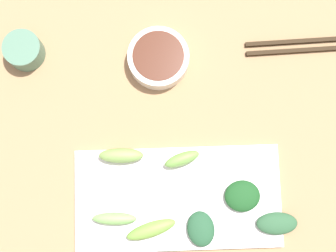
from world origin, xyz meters
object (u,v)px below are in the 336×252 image
object	(u,v)px
sauce_bowl	(158,58)
chopsticks	(305,46)
tea_cup	(24,51)
serving_plate	(178,198)

from	to	relation	value
sauce_bowl	chopsticks	xyz separation A→B (m)	(-0.02, 0.28, -0.02)
tea_cup	sauce_bowl	bearing A→B (deg)	84.92
sauce_bowl	tea_cup	xyz separation A→B (m)	(-0.02, -0.25, 0.00)
serving_plate	tea_cup	distance (m)	0.40
serving_plate	tea_cup	bearing A→B (deg)	-135.49
sauce_bowl	serving_plate	world-z (taller)	sauce_bowl
chopsticks	tea_cup	size ratio (longest dim) A/B	3.27
sauce_bowl	tea_cup	size ratio (longest dim) A/B	1.63
sauce_bowl	serving_plate	bearing A→B (deg)	5.99
chopsticks	tea_cup	world-z (taller)	tea_cup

